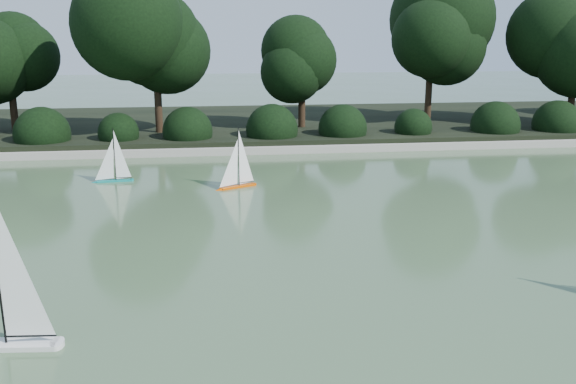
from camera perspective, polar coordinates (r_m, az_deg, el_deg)
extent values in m
plane|color=#385130|center=(7.61, 6.75, -9.12)|extent=(80.00, 80.00, 0.00)
cube|color=gray|center=(16.13, -1.02, 3.79)|extent=(40.00, 0.35, 0.18)
cube|color=black|center=(20.05, -2.31, 6.00)|extent=(40.00, 8.00, 0.30)
cylinder|color=black|center=(19.42, -23.15, 6.20)|extent=(0.20, 0.20, 1.37)
sphere|color=black|center=(19.29, -23.64, 11.18)|extent=(2.24, 2.24, 2.24)
cylinder|color=black|center=(17.84, -11.42, 6.91)|extent=(0.20, 0.20, 1.66)
sphere|color=black|center=(17.71, -11.75, 13.42)|extent=(2.66, 2.66, 2.66)
cylinder|color=black|center=(18.53, 1.23, 6.83)|extent=(0.20, 0.20, 1.26)
sphere|color=black|center=(18.39, 1.26, 11.70)|extent=(2.10, 2.10, 2.10)
cylinder|color=black|center=(20.16, 12.35, 7.78)|extent=(0.20, 0.20, 1.73)
sphere|color=black|center=(20.04, 12.67, 13.82)|extent=(2.80, 2.80, 2.80)
cylinder|color=black|center=(20.90, 23.81, 6.77)|extent=(0.20, 0.20, 1.48)
sphere|color=black|center=(17.38, -21.52, 4.76)|extent=(1.10, 1.10, 1.10)
sphere|color=black|center=(17.00, -14.95, 5.08)|extent=(1.10, 1.10, 1.10)
sphere|color=black|center=(16.86, -8.17, 5.34)|extent=(1.10, 1.10, 1.10)
sphere|color=black|center=(16.95, -1.37, 5.53)|extent=(1.10, 1.10, 1.10)
sphere|color=black|center=(17.27, 5.28, 5.64)|extent=(1.10, 1.10, 1.10)
sphere|color=black|center=(17.82, 11.60, 5.67)|extent=(1.10, 1.10, 1.10)
sphere|color=black|center=(18.56, 17.47, 5.64)|extent=(1.10, 1.10, 1.10)
sphere|color=black|center=(19.49, 22.85, 5.56)|extent=(1.10, 1.10, 1.10)
cube|color=silver|center=(6.97, -24.18, -12.10)|extent=(1.10, 0.31, 0.11)
cylinder|color=silver|center=(6.79, -19.84, -12.39)|extent=(0.14, 0.14, 0.11)
cylinder|color=black|center=(6.82, -21.96, -11.36)|extent=(0.50, 0.06, 0.02)
cube|color=#E04D00|center=(12.63, -4.50, 0.58)|extent=(0.73, 0.47, 0.07)
cone|color=#E04D00|center=(12.43, -6.20, 0.32)|extent=(0.20, 0.20, 0.15)
cylinder|color=#E04D00|center=(12.81, -3.07, 0.80)|extent=(0.12, 0.12, 0.07)
cylinder|color=black|center=(12.52, -4.40, 3.32)|extent=(0.02, 0.02, 1.15)
cylinder|color=black|center=(12.71, -3.72, 1.06)|extent=(0.31, 0.17, 0.01)
cube|color=#0F7F7B|center=(13.55, -15.17, 1.05)|extent=(0.70, 0.20, 0.07)
cone|color=#0F7F7B|center=(13.57, -16.85, 0.95)|extent=(0.15, 0.15, 0.14)
cylinder|color=#0F7F7B|center=(13.53, -13.72, 1.12)|extent=(0.09, 0.09, 0.07)
cylinder|color=black|center=(13.43, -15.18, 3.41)|extent=(0.01, 0.01, 1.07)
cylinder|color=black|center=(13.52, -14.41, 1.40)|extent=(0.32, 0.04, 0.01)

